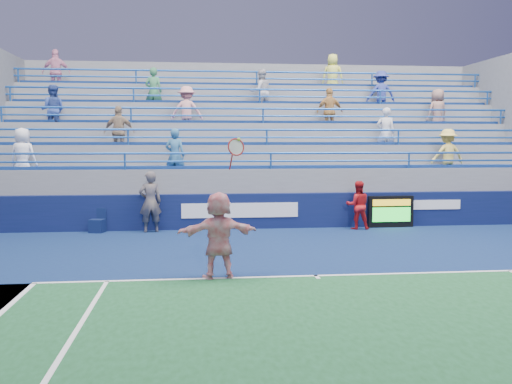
{
  "coord_description": "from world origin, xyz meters",
  "views": [
    {
      "loc": [
        -2.43,
        -11.03,
        2.69
      ],
      "look_at": [
        -0.93,
        2.5,
        1.5
      ],
      "focal_mm": 40.0,
      "sensor_mm": 36.0,
      "label": 1
    }
  ],
  "objects": [
    {
      "name": "ground",
      "position": [
        0.0,
        0.0,
        0.0
      ],
      "size": [
        120.0,
        120.0,
        0.0
      ],
      "primitive_type": "plane",
      "color": "#333538"
    },
    {
      "name": "line_judge",
      "position": [
        -3.71,
        6.06,
        0.92
      ],
      "size": [
        0.75,
        0.58,
        1.84
      ],
      "primitive_type": "imported",
      "rotation": [
        0.0,
        0.0,
        3.37
      ],
      "color": "#151E3C",
      "rests_on": "ground"
    },
    {
      "name": "tennis_player",
      "position": [
        -1.94,
        0.08,
        0.87
      ],
      "size": [
        1.66,
        0.73,
        2.78
      ],
      "color": "white",
      "rests_on": "ground"
    },
    {
      "name": "bleacher_stand",
      "position": [
        -0.0,
        10.27,
        1.55
      ],
      "size": [
        18.0,
        5.6,
        6.13
      ],
      "color": "slate",
      "rests_on": "ground"
    },
    {
      "name": "ball_girl",
      "position": [
        2.62,
        5.98,
        0.75
      ],
      "size": [
        0.79,
        0.64,
        1.5
      ],
      "primitive_type": "imported",
      "rotation": [
        0.0,
        0.0,
        3.04
      ],
      "color": "red",
      "rests_on": "ground"
    },
    {
      "name": "judge_chair",
      "position": [
        -5.28,
        6.19,
        0.23
      ],
      "size": [
        0.49,
        0.5,
        0.72
      ],
      "color": "#0D193F",
      "rests_on": "ground"
    },
    {
      "name": "serve_speed_board",
      "position": [
        3.76,
        6.23,
        0.5
      ],
      "size": [
        1.45,
        0.19,
        1.0
      ],
      "color": "black",
      "rests_on": "ground"
    },
    {
      "name": "sponsor_wall",
      "position": [
        0.0,
        6.5,
        0.55
      ],
      "size": [
        18.0,
        0.32,
        1.1
      ],
      "color": "#0A153B",
      "rests_on": "ground"
    }
  ]
}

